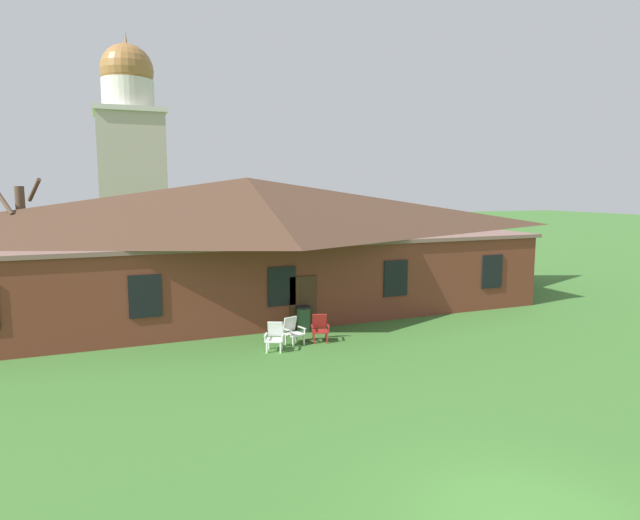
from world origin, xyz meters
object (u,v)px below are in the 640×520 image
lawn_chair_by_porch (275,336)px  lawn_chair_left_end (320,327)px  trash_bin (304,319)px  lawn_chair_near_door (293,330)px

lawn_chair_by_porch → lawn_chair_left_end: bearing=14.3°
lawn_chair_left_end → trash_bin: trash_bin is taller
lawn_chair_near_door → trash_bin: trash_bin is taller
lawn_chair_near_door → lawn_chair_left_end: 1.04m
lawn_chair_by_porch → lawn_chair_left_end: same height
lawn_chair_by_porch → lawn_chair_left_end: (1.84, 0.47, 0.00)m
trash_bin → lawn_chair_left_end: bearing=-86.5°
lawn_chair_near_door → lawn_chair_left_end: same height
lawn_chair_near_door → lawn_chair_left_end: bearing=1.1°
trash_bin → lawn_chair_near_door: bearing=-122.8°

